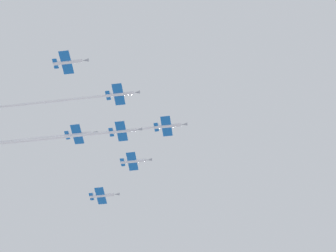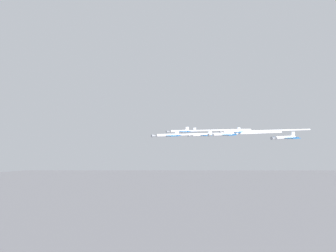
% 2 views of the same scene
% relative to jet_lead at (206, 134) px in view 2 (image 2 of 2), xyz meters
% --- Properties ---
extents(jet_lead, '(66.58, 8.96, 2.62)m').
position_rel_jet_lead_xyz_m(jet_lead, '(0.00, 0.00, 0.00)').
color(jet_lead, white).
extents(jet_port_inner, '(12.46, 8.96, 2.62)m').
position_rel_jet_lead_xyz_m(jet_port_inner, '(-3.97, -15.48, 0.65)').
color(jet_port_inner, white).
extents(jet_starboard_inner, '(54.03, 8.96, 2.62)m').
position_rel_jet_lead_xyz_m(jet_starboard_inner, '(9.85, 15.54, 0.74)').
color(jet_starboard_inner, white).
extents(jet_port_outer, '(58.43, 8.96, 2.62)m').
position_rel_jet_lead_xyz_m(jet_port_outer, '(13.42, 0.12, -0.32)').
color(jet_port_outer, white).
extents(jet_starboard_outer, '(12.46, 8.96, 2.62)m').
position_rel_jet_lead_xyz_m(jet_starboard_outer, '(11.61, -30.80, -0.18)').
color(jet_starboard_outer, white).
extents(jet_center_rear, '(12.46, 8.96, 2.62)m').
position_rel_jet_lead_xyz_m(jet_center_rear, '(11.07, 31.00, -0.20)').
color(jet_center_rear, white).
extents(jet_port_trail, '(65.42, 8.96, 2.62)m').
position_rel_jet_lead_xyz_m(jet_port_trail, '(33.47, 0.29, 0.66)').
color(jet_port_trail, white).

